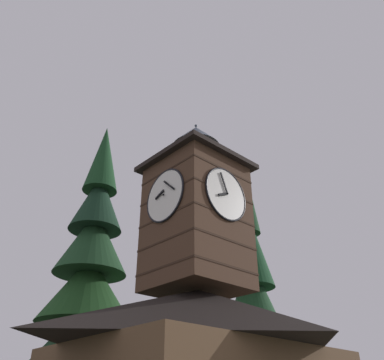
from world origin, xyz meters
name	(u,v)px	position (x,y,z in m)	size (l,w,h in m)	color
clock_tower	(196,213)	(1.23, -0.48, 11.23)	(4.78, 4.78, 9.59)	#4C3323
pine_tree_behind	(84,317)	(3.00, -7.52, 6.85)	(7.17, 7.17, 19.46)	#473323
pine_tree_aside	(253,316)	(-8.34, -5.09, 8.08)	(6.17, 6.17, 20.67)	#473323
moon	(95,344)	(-18.56, -43.22, 11.03)	(1.70, 1.70, 1.70)	silver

